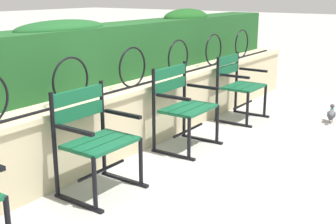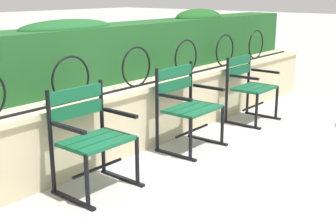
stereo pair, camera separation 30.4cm
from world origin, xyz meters
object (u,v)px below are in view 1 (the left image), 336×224
(park_chair_centre_right, at_px, (182,105))
(park_chair_rightmost, at_px, (238,85))
(park_chair_centre_left, at_px, (94,138))
(pigeon_near_chairs, at_px, (331,114))

(park_chair_centre_right, relative_size, park_chair_rightmost, 1.05)
(park_chair_centre_left, distance_m, park_chair_centre_right, 1.34)
(park_chair_centre_right, distance_m, pigeon_near_chairs, 2.18)
(pigeon_near_chairs, bearing_deg, park_chair_centre_right, 149.94)
(park_chair_centre_left, bearing_deg, pigeon_near_chairs, -18.67)
(park_chair_rightmost, relative_size, pigeon_near_chairs, 2.90)
(park_chair_rightmost, bearing_deg, park_chair_centre_left, 179.91)
(park_chair_rightmost, bearing_deg, pigeon_near_chairs, -64.21)
(park_chair_rightmost, height_order, pigeon_near_chairs, park_chair_rightmost)
(park_chair_centre_left, relative_size, pigeon_near_chairs, 3.05)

